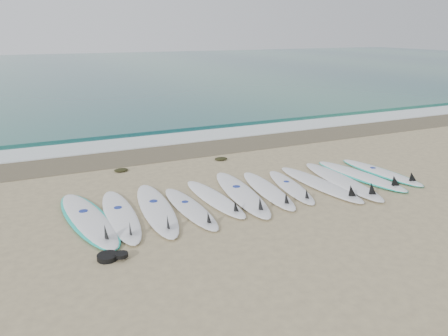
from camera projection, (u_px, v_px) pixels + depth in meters
name	position (u px, v px, depth m)	size (l,w,h in m)	color
ground	(256.00, 196.00, 9.30)	(120.00, 120.00, 0.00)	tan
ocean	(73.00, 70.00, 37.40)	(120.00, 55.00, 0.03)	#236159
wet_sand_band	(189.00, 150.00, 12.84)	(120.00, 1.80, 0.01)	brown
foam_band	(174.00, 139.00, 14.05)	(120.00, 1.40, 0.04)	silver
wave_crest	(160.00, 129.00, 15.34)	(120.00, 1.00, 0.10)	#236159
surfboard_0	(89.00, 219.00, 8.03)	(1.10, 3.00, 0.37)	white
surfboard_1	(121.00, 216.00, 8.17)	(0.66, 2.72, 0.35)	white
surfboard_2	(157.00, 209.00, 8.45)	(0.84, 2.89, 0.36)	white
surfboard_3	(191.00, 208.00, 8.52)	(0.60, 2.42, 0.31)	silver
surfboard_4	(216.00, 199.00, 9.00)	(0.68, 2.45, 0.31)	white
surfboard_5	(242.00, 194.00, 9.25)	(0.93, 2.96, 0.37)	white
surfboard_6	(269.00, 190.00, 9.46)	(0.80, 2.57, 0.32)	white
surfboard_7	(291.00, 187.00, 9.68)	(0.86, 2.34, 0.29)	white
surfboard_8	(321.00, 184.00, 9.82)	(0.75, 2.79, 0.35)	white
surfboard_9	(343.00, 181.00, 10.01)	(0.79, 2.93, 0.37)	silver
surfboard_10	(361.00, 176.00, 10.42)	(0.96, 2.75, 0.34)	white
surfboard_11	(382.00, 172.00, 10.69)	(0.80, 2.50, 0.31)	white
seaweed_near	(121.00, 170.00, 10.89)	(0.35, 0.27, 0.07)	black
seaweed_far	(221.00, 159.00, 11.84)	(0.35, 0.27, 0.07)	black
leash_coil	(111.00, 256.00, 6.72)	(0.46, 0.36, 0.11)	black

